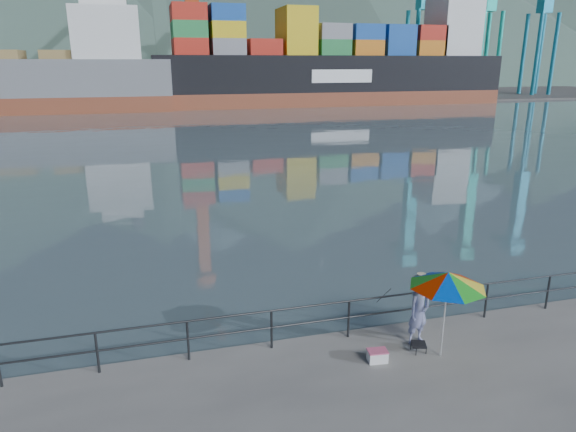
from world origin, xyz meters
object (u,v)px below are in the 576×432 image
at_px(beach_umbrella, 448,280).
at_px(container_ship, 341,67).
at_px(fisherman, 419,311).
at_px(bulk_carrier, 12,80).
at_px(cooler_bag, 377,356).

bearing_deg(beach_umbrella, container_ship, 71.04).
height_order(fisherman, container_ship, container_ship).
xyz_separation_m(beach_umbrella, bulk_carrier, (-24.00, 71.06, 2.23)).
xyz_separation_m(fisherman, cooler_bag, (-1.30, -0.53, -0.73)).
relative_size(beach_umbrella, cooler_bag, 4.88).
height_order(fisherman, bulk_carrier, bulk_carrier).
bearing_deg(beach_umbrella, bulk_carrier, 108.67).
bearing_deg(fisherman, container_ship, 51.81).
xyz_separation_m(fisherman, beach_umbrella, (0.26, -0.71, 1.12)).
bearing_deg(bulk_carrier, beach_umbrella, -71.33).
bearing_deg(cooler_bag, beach_umbrella, -0.02).
height_order(fisherman, beach_umbrella, beach_umbrella).
distance_m(fisherman, cooler_bag, 1.58).
distance_m(beach_umbrella, bulk_carrier, 75.04).
bearing_deg(cooler_bag, bulk_carrier, 114.11).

